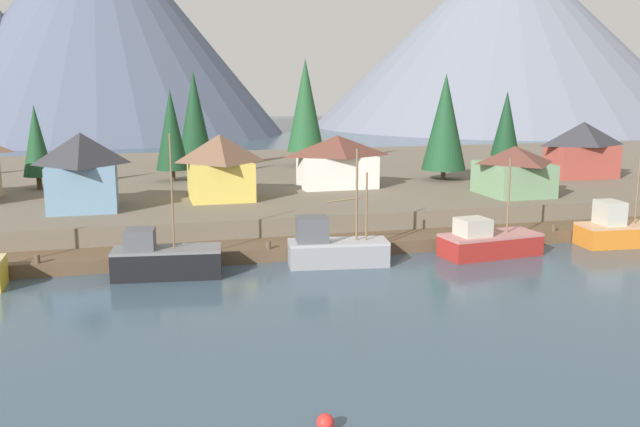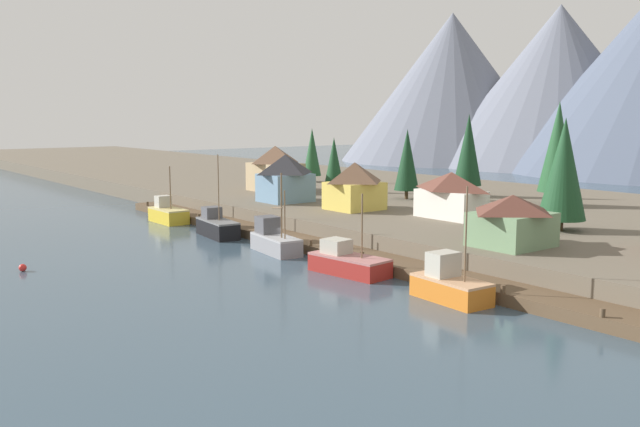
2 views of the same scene
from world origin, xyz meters
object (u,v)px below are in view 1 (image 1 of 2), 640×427
at_px(house_white, 337,161).
at_px(conifer_back_left, 194,114).
at_px(house_yellow, 220,166).
at_px(conifer_centre, 171,130).
at_px(channel_buoy, 325,423).
at_px(conifer_near_left, 36,141).
at_px(fishing_boat_orange, 617,230).
at_px(conifer_mid_right, 506,124).
at_px(house_green, 514,170).
at_px(fishing_boat_black, 164,260).
at_px(fishing_boat_grey, 333,248).
at_px(house_red, 582,149).
at_px(house_blue, 82,170).
at_px(conifer_back_right, 445,122).
at_px(fishing_boat_red, 488,242).
at_px(conifer_near_right, 305,105).

xyz_separation_m(house_white, conifer_back_left, (-12.84, 18.29, 4.11)).
distance_m(house_yellow, conifer_centre, 13.75).
bearing_deg(house_white, channel_buoy, -106.76).
distance_m(house_yellow, conifer_near_left, 20.19).
xyz_separation_m(fishing_boat_orange, conifer_mid_right, (5.80, 28.49, 6.95)).
height_order(fishing_boat_orange, house_green, fishing_boat_orange).
bearing_deg(conifer_centre, fishing_boat_orange, -40.96).
relative_size(conifer_near_left, conifer_mid_right, 0.88).
bearing_deg(fishing_boat_black, fishing_boat_grey, 7.29).
height_order(house_red, house_green, house_red).
bearing_deg(conifer_mid_right, house_blue, -163.41).
bearing_deg(house_yellow, fishing_boat_black, -109.53).
bearing_deg(channel_buoy, house_yellow, 88.86).
bearing_deg(fishing_boat_orange, fishing_boat_grey, -175.47).
distance_m(conifer_near_left, conifer_mid_right, 53.17).
height_order(house_yellow, channel_buoy, house_yellow).
bearing_deg(house_red, conifer_back_right, 172.08).
bearing_deg(fishing_boat_orange, conifer_back_left, 132.85).
height_order(house_white, conifer_mid_right, conifer_mid_right).
distance_m(fishing_boat_red, house_yellow, 25.36).
height_order(fishing_boat_black, fishing_boat_orange, fishing_boat_black).
bearing_deg(conifer_centre, house_white, -29.26).
bearing_deg(conifer_mid_right, house_red, -57.16).
distance_m(house_red, house_green, 16.47).
relative_size(house_white, conifer_centre, 0.81).
bearing_deg(fishing_boat_red, conifer_mid_right, 51.94).
bearing_deg(conifer_mid_right, house_green, -117.10).
xyz_separation_m(fishing_boat_black, conifer_centre, (2.17, 29.53, 6.86)).
height_order(house_red, conifer_mid_right, conifer_mid_right).
relative_size(house_red, conifer_near_right, 0.57).
height_order(fishing_boat_black, conifer_back_left, conifer_back_left).
relative_size(house_blue, conifer_mid_right, 0.69).
bearing_deg(channel_buoy, conifer_back_left, 89.66).
height_order(fishing_boat_black, house_red, fishing_boat_black).
height_order(conifer_near_left, conifer_near_right, conifer_near_right).
height_order(conifer_near_left, conifer_mid_right, conifer_mid_right).
bearing_deg(conifer_near_right, fishing_boat_red, -83.21).
relative_size(house_red, house_white, 0.97).
bearing_deg(fishing_boat_grey, house_blue, 149.51).
height_order(house_blue, conifer_centre, conifer_centre).
xyz_separation_m(fishing_boat_black, conifer_near_left, (-11.22, 27.12, 6.15)).
relative_size(house_red, conifer_back_left, 0.64).
relative_size(fishing_boat_grey, house_green, 1.24).
bearing_deg(fishing_boat_orange, house_white, 135.58).
relative_size(conifer_near_right, conifer_back_left, 1.13).
relative_size(fishing_boat_red, fishing_boat_orange, 0.88).
xyz_separation_m(fishing_boat_grey, house_white, (6.25, 20.48, 3.94)).
xyz_separation_m(house_red, house_blue, (-53.11, -6.31, 0.11)).
bearing_deg(house_blue, house_red, 6.78).
height_order(fishing_boat_orange, conifer_near_left, conifer_near_left).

